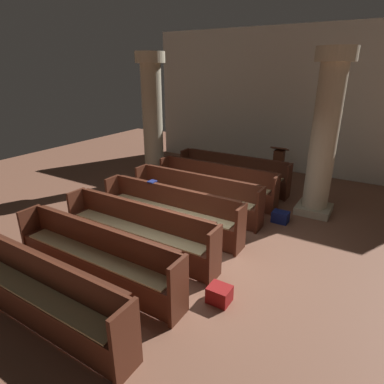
# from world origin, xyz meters

# --- Properties ---
(ground_plane) EXTENTS (19.20, 19.20, 0.00)m
(ground_plane) POSITION_xyz_m (0.00, 0.00, 0.00)
(ground_plane) COLOR brown
(back_wall) EXTENTS (10.00, 0.16, 4.50)m
(back_wall) POSITION_xyz_m (0.00, 6.08, 2.25)
(back_wall) COLOR silver
(back_wall) RESTS_ON ground
(pew_row_0) EXTENTS (3.28, 0.46, 0.94)m
(pew_row_0) POSITION_xyz_m (-0.83, 3.50, 0.51)
(pew_row_0) COLOR #562819
(pew_row_0) RESTS_ON ground
(pew_row_1) EXTENTS (3.28, 0.46, 0.94)m
(pew_row_1) POSITION_xyz_m (-0.83, 2.46, 0.51)
(pew_row_1) COLOR #562819
(pew_row_1) RESTS_ON ground
(pew_row_2) EXTENTS (3.28, 0.47, 0.94)m
(pew_row_2) POSITION_xyz_m (-0.83, 1.42, 0.51)
(pew_row_2) COLOR #562819
(pew_row_2) RESTS_ON ground
(pew_row_3) EXTENTS (3.28, 0.46, 0.94)m
(pew_row_3) POSITION_xyz_m (-0.83, 0.39, 0.51)
(pew_row_3) COLOR #562819
(pew_row_3) RESTS_ON ground
(pew_row_4) EXTENTS (3.28, 0.46, 0.94)m
(pew_row_4) POSITION_xyz_m (-0.83, -0.65, 0.51)
(pew_row_4) COLOR #562819
(pew_row_4) RESTS_ON ground
(pew_row_5) EXTENTS (3.28, 0.47, 0.94)m
(pew_row_5) POSITION_xyz_m (-0.83, -1.69, 0.51)
(pew_row_5) COLOR #562819
(pew_row_5) RESTS_ON ground
(pew_row_6) EXTENTS (3.28, 0.46, 0.94)m
(pew_row_6) POSITION_xyz_m (-0.83, -2.73, 0.51)
(pew_row_6) COLOR #562819
(pew_row_6) RESTS_ON ground
(pillar_aisle_side) EXTENTS (0.84, 0.84, 3.71)m
(pillar_aisle_side) POSITION_xyz_m (1.59, 2.97, 1.92)
(pillar_aisle_side) COLOR tan
(pillar_aisle_side) RESTS_ON ground
(pillar_far_side) EXTENTS (0.84, 0.84, 3.71)m
(pillar_far_side) POSITION_xyz_m (-3.20, 2.91, 1.92)
(pillar_far_side) COLOR tan
(pillar_far_side) RESTS_ON ground
(lectern) EXTENTS (0.48, 0.45, 1.08)m
(lectern) POSITION_xyz_m (0.08, 4.83, 0.45)
(lectern) COLOR #562B1A
(lectern) RESTS_ON ground
(hymn_book) EXTENTS (0.15, 0.19, 0.02)m
(hymn_book) POSITION_xyz_m (-1.44, 0.58, 0.95)
(hymn_book) COLOR navy
(hymn_book) RESTS_ON pew_row_3
(kneeler_box_red) EXTENTS (0.33, 0.29, 0.26)m
(kneeler_box_red) POSITION_xyz_m (1.10, -1.09, 0.13)
(kneeler_box_red) COLOR maroon
(kneeler_box_red) RESTS_ON ground
(kneeler_box_navy) EXTENTS (0.36, 0.28, 0.25)m
(kneeler_box_navy) POSITION_xyz_m (1.05, 2.03, 0.13)
(kneeler_box_navy) COLOR navy
(kneeler_box_navy) RESTS_ON ground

